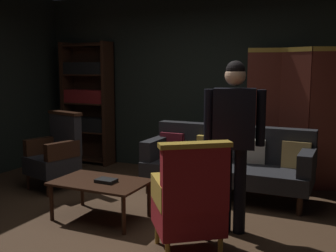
% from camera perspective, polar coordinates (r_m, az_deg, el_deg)
% --- Properties ---
extents(ground_plane, '(10.00, 10.00, 0.00)m').
position_cam_1_polar(ground_plane, '(4.38, -4.53, -13.80)').
color(ground_plane, '#3D2819').
extents(back_wall, '(7.20, 0.10, 2.80)m').
position_cam_1_polar(back_wall, '(6.31, 6.34, 6.01)').
color(back_wall, black).
rests_on(back_wall, ground_plane).
extents(folding_screen, '(1.30, 0.24, 1.90)m').
position_cam_1_polar(folding_screen, '(5.79, 17.17, 1.37)').
color(folding_screen, '#5B2319').
rests_on(folding_screen, ground_plane).
extents(bookshelf, '(0.90, 0.32, 2.05)m').
position_cam_1_polar(bookshelf, '(7.10, -11.12, 3.46)').
color(bookshelf, black).
rests_on(bookshelf, ground_plane).
extents(velvet_couch, '(2.12, 0.78, 0.88)m').
position_cam_1_polar(velvet_couch, '(5.33, 8.39, -4.70)').
color(velvet_couch, black).
rests_on(velvet_couch, ground_plane).
extents(coffee_table, '(1.00, 0.64, 0.42)m').
position_cam_1_polar(coffee_table, '(4.52, -9.40, -8.15)').
color(coffee_table, black).
rests_on(coffee_table, ground_plane).
extents(armchair_gilt_accent, '(0.81, 0.81, 1.04)m').
position_cam_1_polar(armchair_gilt_accent, '(3.59, 3.03, -10.48)').
color(armchair_gilt_accent, '#B78E33').
rests_on(armchair_gilt_accent, ground_plane).
extents(armchair_wing_left, '(0.71, 0.71, 1.04)m').
position_cam_1_polar(armchair_wing_left, '(5.72, -15.35, -3.66)').
color(armchair_wing_left, black).
rests_on(armchair_wing_left, ground_plane).
extents(standing_figure, '(0.58, 0.29, 1.70)m').
position_cam_1_polar(standing_figure, '(4.01, 9.20, -0.72)').
color(standing_figure, black).
rests_on(standing_figure, ground_plane).
extents(book_black_cloth, '(0.21, 0.16, 0.04)m').
position_cam_1_polar(book_black_cloth, '(4.45, -8.63, -7.54)').
color(book_black_cloth, black).
rests_on(book_black_cloth, coffee_table).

